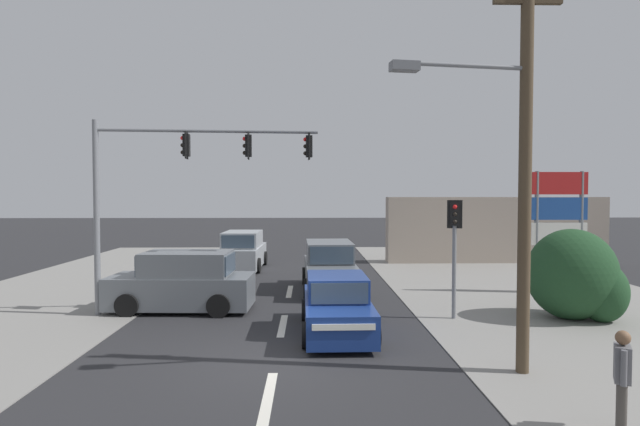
% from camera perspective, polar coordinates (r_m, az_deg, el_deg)
% --- Properties ---
extents(ground_plane, '(140.00, 140.00, 0.00)m').
position_cam_1_polar(ground_plane, '(11.69, -5.10, -16.44)').
color(ground_plane, '#28282B').
extents(lane_dash_near, '(0.20, 2.40, 0.01)m').
position_cam_1_polar(lane_dash_near, '(9.82, -5.94, -20.12)').
color(lane_dash_near, silver).
rests_on(lane_dash_near, ground).
extents(lane_dash_mid, '(0.20, 2.40, 0.01)m').
position_cam_1_polar(lane_dash_mid, '(14.56, -4.28, -12.68)').
color(lane_dash_mid, silver).
rests_on(lane_dash_mid, ground).
extents(lane_dash_far, '(0.20, 2.40, 0.01)m').
position_cam_1_polar(lane_dash_far, '(19.43, -3.49, -8.93)').
color(lane_dash_far, silver).
rests_on(lane_dash_far, ground).
extents(kerb_right_verge, '(10.00, 44.00, 0.02)m').
position_cam_1_polar(kerb_right_verge, '(15.88, 30.78, -11.69)').
color(kerb_right_verge, gray).
rests_on(kerb_right_verge, ground).
extents(kerb_left_verge, '(8.00, 40.00, 0.02)m').
position_cam_1_polar(kerb_left_verge, '(18.06, -32.60, -10.07)').
color(kerb_left_verge, gray).
rests_on(kerb_left_verge, ground).
extents(utility_pole_foreground_right, '(3.77, 0.69, 8.73)m').
position_cam_1_polar(utility_pole_foreground_right, '(11.05, 21.78, 7.17)').
color(utility_pole_foreground_right, '#4C3D2B').
rests_on(utility_pole_foreground_right, ground).
extents(traffic_signal_mast, '(6.88, 0.77, 6.00)m').
position_cam_1_polar(traffic_signal_mast, '(16.11, -16.18, 4.28)').
color(traffic_signal_mast, slate).
rests_on(traffic_signal_mast, ground).
extents(pedestal_signal_right_kerb, '(0.44, 0.31, 3.56)m').
position_cam_1_polar(pedestal_signal_right_kerb, '(15.35, 15.12, -2.83)').
color(pedestal_signal_right_kerb, slate).
rests_on(pedestal_signal_right_kerb, ground).
extents(shopping_plaza_sign, '(2.10, 0.16, 4.60)m').
position_cam_1_polar(shopping_plaza_sign, '(20.74, 25.65, -0.14)').
color(shopping_plaza_sign, slate).
rests_on(shopping_plaza_sign, ground).
extents(roadside_bush, '(2.74, 2.34, 2.70)m').
position_cam_1_polar(roadside_bush, '(16.75, 27.28, -6.53)').
color(roadside_bush, '#1E4223').
rests_on(roadside_bush, ground).
extents(shopfront_wall_far, '(12.00, 1.00, 3.60)m').
position_cam_1_polar(shopfront_wall_far, '(29.00, 19.46, -1.83)').
color(shopfront_wall_far, '#A39384').
rests_on(shopfront_wall_far, ground).
extents(sedan_oncoming_near, '(1.95, 4.27, 1.56)m').
position_cam_1_polar(sedan_oncoming_near, '(13.63, 1.94, -10.67)').
color(sedan_oncoming_near, navy).
rests_on(sedan_oncoming_near, ground).
extents(suv_receding_far, '(4.60, 2.19, 1.90)m').
position_cam_1_polar(suv_receding_far, '(16.73, -15.37, -7.73)').
color(suv_receding_far, slate).
rests_on(suv_receding_far, ground).
extents(suv_crossing_left, '(2.16, 4.59, 1.90)m').
position_cam_1_polar(suv_crossing_left, '(19.43, 1.08, -6.29)').
color(suv_crossing_left, slate).
rests_on(suv_crossing_left, ground).
extents(suv_oncoming_mid, '(2.14, 4.58, 1.90)m').
position_cam_1_polar(suv_oncoming_mid, '(25.35, -8.80, -4.36)').
color(suv_oncoming_mid, '#A3A8AD').
rests_on(suv_oncoming_mid, ground).
extents(pedestrian_at_kerb, '(0.36, 0.50, 1.63)m').
position_cam_1_polar(pedestrian_at_kerb, '(9.31, 31.26, -15.63)').
color(pedestrian_at_kerb, '#47423D').
rests_on(pedestrian_at_kerb, ground).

